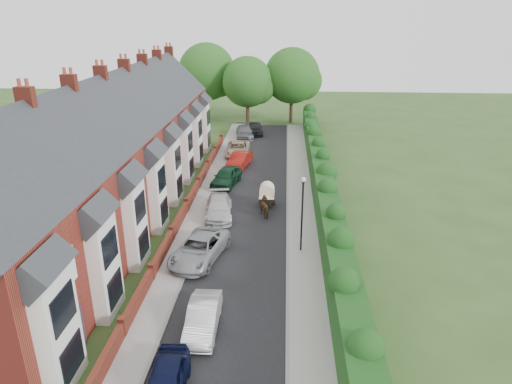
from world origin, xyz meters
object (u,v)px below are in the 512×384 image
car_silver_a (203,318)px  car_white (219,208)px  car_beige (238,149)px  horse (266,207)px  car_grey (245,132)px  car_black (255,128)px  horse_cart (267,193)px  car_silver_b (199,249)px  car_red (240,160)px  lamppost (302,205)px  car_navy (166,383)px  car_green (226,177)px

car_silver_a → car_white: (-1.12, 13.40, 0.03)m
car_beige → horse: 16.24m
car_grey → car_black: car_black is taller
car_beige → horse: (3.79, -15.79, -0.01)m
horse_cart → car_silver_b: bearing=-113.9°
car_red → car_grey: (-0.53, 11.80, -0.02)m
car_red → car_beige: size_ratio=0.85×
car_red → car_silver_a: bearing=-76.4°
lamppost → car_grey: (-6.23, 29.00, -2.57)m
car_beige → car_grey: bearing=87.8°
car_silver_a → car_black: bearing=89.1°
car_white → horse_cart: bearing=23.4°
car_beige → car_red: bearing=-82.9°
horse_cart → car_red: bearing=107.8°
car_navy → car_black: car_black is taller
car_navy → car_silver_a: car_navy is taller
car_navy → car_red: size_ratio=0.89×
lamppost → car_beige: size_ratio=0.96×
car_beige → car_black: car_black is taller
car_green → car_navy: bearing=-77.1°
car_silver_a → car_silver_b: bearing=100.8°
car_silver_a → car_green: (-1.40, 20.26, 0.12)m
lamppost → car_white: bearing=139.6°
car_navy → horse_cart: 20.10m
car_white → car_black: (1.12, 25.80, 0.06)m
car_silver_a → car_black: (0.00, 39.20, 0.09)m
car_silver_b → horse: size_ratio=3.11×
horse_cart → car_navy: bearing=-99.3°
car_black → horse_cart: (2.48, -23.66, 0.37)m
car_green → car_beige: 9.18m
car_grey → car_silver_b: bearing=-97.9°
car_green → horse_cart: 6.12m
car_white → car_beige: bearing=83.3°
horse → car_navy: bearing=57.1°
car_navy → car_grey: car_grey is taller
car_white → car_grey: (-0.11, 23.80, 0.02)m
car_silver_b → car_navy: bearing=-73.8°
car_silver_a → horse_cart: horse_cart is taller
car_beige → horse: bearing=-78.1°
car_black → car_navy: bearing=-97.4°
car_silver_a → car_beige: bearing=91.6°
car_white → car_grey: 23.80m
car_beige → car_green: bearing=-92.1°
lamppost → horse_cart: bearing=109.0°
car_grey → horse_cart: size_ratio=1.82×
car_green → car_red: bearing=93.7°
lamppost → horse: lamppost is taller
car_silver_a → car_white: car_white is taller
car_navy → car_beige: bearing=88.0°
car_navy → car_silver_b: size_ratio=0.75×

